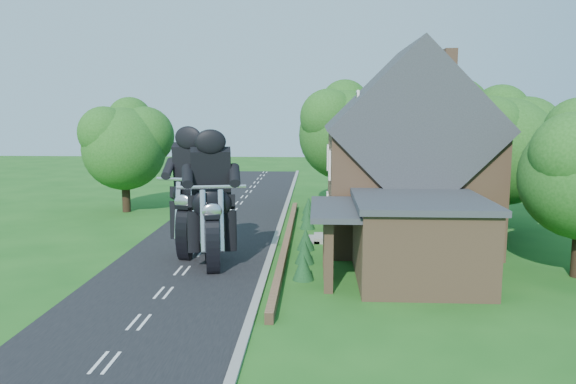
{
  "coord_description": "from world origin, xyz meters",
  "views": [
    {
      "loc": [
        5.82,
        -23.39,
        6.94
      ],
      "look_at": [
        4.37,
        4.86,
        2.8
      ],
      "focal_mm": 35.0,
      "sensor_mm": 36.0,
      "label": 1
    }
  ],
  "objects_px": {
    "garden_wall": "(287,241)",
    "motorcycle_lead": "(212,248)",
    "house": "(407,160)",
    "annex": "(415,238)",
    "motorcycle_follow": "(193,237)"
  },
  "relations": [
    {
      "from": "annex",
      "to": "motorcycle_follow",
      "type": "xyz_separation_m",
      "value": [
        -9.95,
        3.34,
        -0.84
      ]
    },
    {
      "from": "annex",
      "to": "motorcycle_lead",
      "type": "xyz_separation_m",
      "value": [
        -8.6,
        1.22,
        -0.85
      ]
    },
    {
      "from": "garden_wall",
      "to": "annex",
      "type": "relative_size",
      "value": 3.12
    },
    {
      "from": "annex",
      "to": "house",
      "type": "bearing_deg",
      "value": 84.76
    },
    {
      "from": "garden_wall",
      "to": "house",
      "type": "distance_m",
      "value": 7.52
    },
    {
      "from": "motorcycle_follow",
      "to": "garden_wall",
      "type": "bearing_deg",
      "value": -138.12
    },
    {
      "from": "garden_wall",
      "to": "motorcycle_lead",
      "type": "relative_size",
      "value": 11.16
    },
    {
      "from": "house",
      "to": "annex",
      "type": "distance_m",
      "value": 7.3
    },
    {
      "from": "garden_wall",
      "to": "house",
      "type": "bearing_deg",
      "value": 9.17
    },
    {
      "from": "house",
      "to": "motorcycle_follow",
      "type": "xyz_separation_m",
      "value": [
        -10.57,
        -3.46,
        -3.41
      ]
    },
    {
      "from": "annex",
      "to": "motorcycle_lead",
      "type": "distance_m",
      "value": 8.73
    },
    {
      "from": "house",
      "to": "motorcycle_lead",
      "type": "relative_size",
      "value": 5.19
    },
    {
      "from": "house",
      "to": "annex",
      "type": "xyz_separation_m",
      "value": [
        -0.62,
        -6.8,
        -2.58
      ]
    },
    {
      "from": "annex",
      "to": "garden_wall",
      "type": "bearing_deg",
      "value": 133.84
    },
    {
      "from": "garden_wall",
      "to": "motorcycle_lead",
      "type": "bearing_deg",
      "value": -123.5
    }
  ]
}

